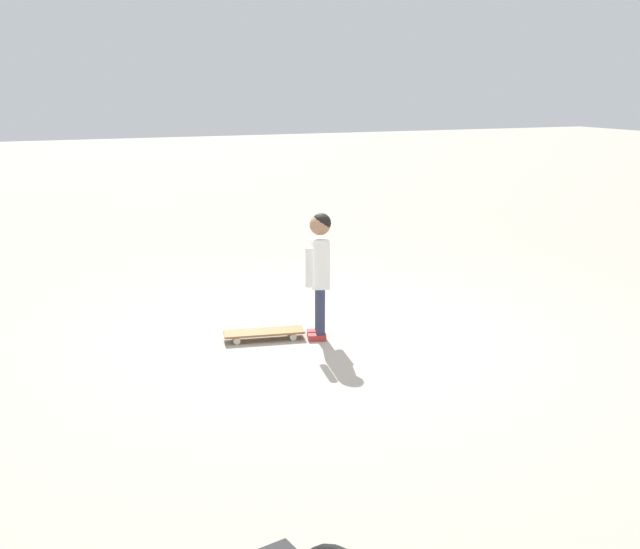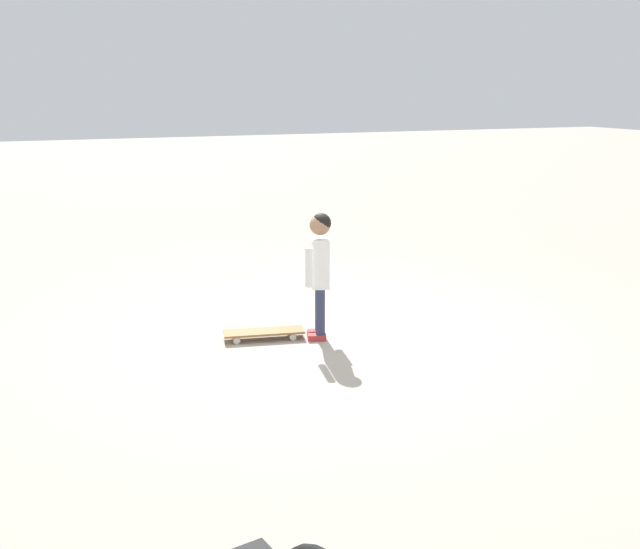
# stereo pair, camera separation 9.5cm
# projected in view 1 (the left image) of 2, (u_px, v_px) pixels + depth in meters

# --- Properties ---
(ground_plane) EXTENTS (50.00, 50.00, 0.00)m
(ground_plane) POSITION_uv_depth(u_px,v_px,m) (332.00, 337.00, 6.13)
(ground_plane) COLOR #9E9384
(child_person) EXTENTS (0.31, 0.31, 1.06)m
(child_person) POSITION_uv_depth(u_px,v_px,m) (320.00, 262.00, 5.94)
(child_person) COLOR #2D3351
(child_person) RESTS_ON ground
(skateboard) EXTENTS (0.69, 0.31, 0.07)m
(skateboard) POSITION_uv_depth(u_px,v_px,m) (264.00, 333.00, 6.05)
(skateboard) COLOR olive
(skateboard) RESTS_ON ground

